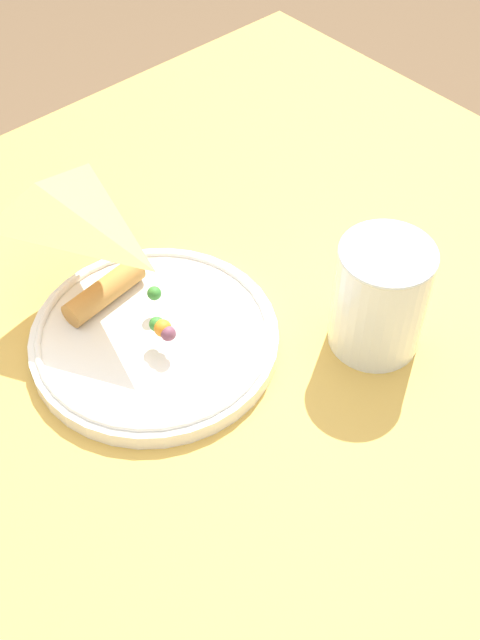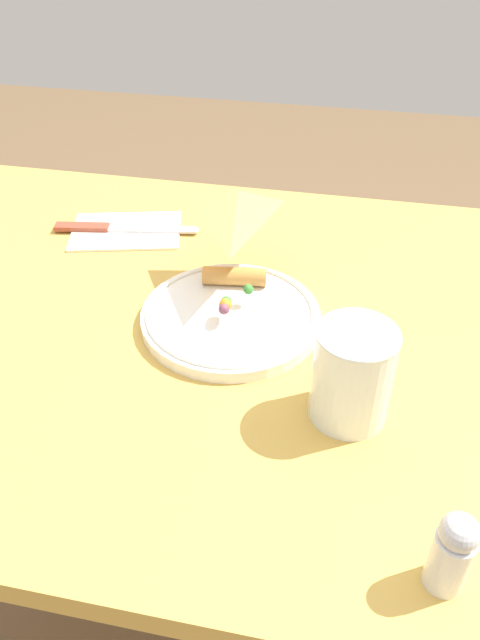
# 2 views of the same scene
# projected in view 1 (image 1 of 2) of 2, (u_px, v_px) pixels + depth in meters

# --- Properties ---
(dining_table) EXTENTS (1.05, 0.76, 0.75)m
(dining_table) POSITION_uv_depth(u_px,v_px,m) (158.00, 423.00, 0.82)
(dining_table) COLOR gold
(dining_table) RESTS_ON ground_plane
(plate_pizza) EXTENTS (0.22, 0.22, 0.05)m
(plate_pizza) POSITION_uv_depth(u_px,v_px,m) (154.00, 334.00, 0.72)
(plate_pizza) COLOR white
(plate_pizza) RESTS_ON dining_table
(milk_glass) EXTENTS (0.08, 0.08, 0.11)m
(milk_glass) POSITION_uv_depth(u_px,v_px,m) (380.00, 300.00, 0.70)
(milk_glass) COLOR white
(milk_glass) RESTS_ON dining_table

